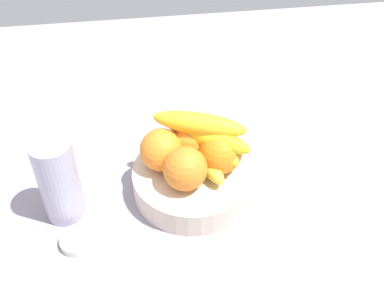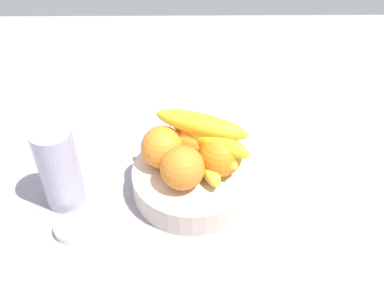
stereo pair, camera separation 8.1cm
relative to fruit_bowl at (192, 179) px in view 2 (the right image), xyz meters
The scene contains 9 objects.
ground_plane 5.03cm from the fruit_bowl, ahead, with size 180.00×140.00×3.00cm, color gray.
fruit_bowl is the anchor object (origin of this frame).
orange_front_left 7.65cm from the fruit_bowl, 115.35° to the right, with size 7.88×7.88×7.88cm, color orange.
orange_front_right 8.33cm from the fruit_bowl, ahead, with size 7.88×7.88×7.88cm, color orange.
orange_center 7.65cm from the fruit_bowl, 81.77° to the left, with size 7.88×7.88×7.88cm, color orange.
orange_back_left 8.60cm from the fruit_bowl, 161.95° to the left, with size 7.88×7.88×7.88cm, color orange.
banana_bunch 8.52cm from the fruit_bowl, 46.27° to the left, with size 17.79×17.88×10.60cm.
thermos_tumbler 24.24cm from the fruit_bowl, behind, with size 7.09×7.09×16.78cm, color #B1AEC4.
jar_lid 23.47cm from the fruit_bowl, 154.84° to the right, with size 6.08×6.08×1.45cm, color silver.
Camera 2 is at (-3.44, -62.30, 68.10)cm, focal length 45.09 mm.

